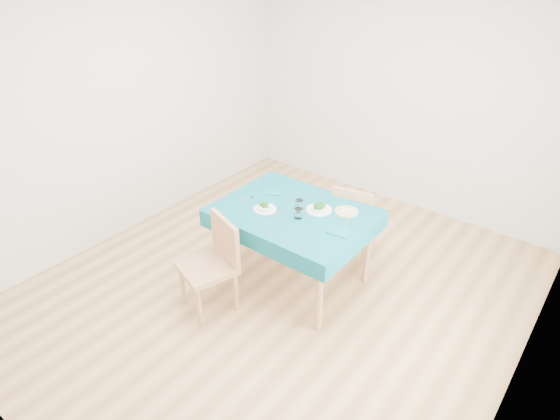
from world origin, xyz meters
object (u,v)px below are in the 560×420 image
Objects in this scene: chair_near at (206,258)px; side_plate at (346,211)px; table at (293,246)px; bowl_near at (265,207)px; bowl_far at (319,207)px; chair_far at (356,216)px.

side_plate is at bearing 72.73° from chair_near.
table is 0.48m from bowl_near.
chair_near is 1.28m from side_plate.
bowl_far reaches higher than table.
chair_far is 4.64× the size of side_plate.
chair_far reaches higher than table.
chair_far is at bearing 79.53° from bowl_far.
bowl_near reaches higher than table.
chair_far is at bearing 59.42° from bowl_near.
chair_near is 5.19× the size of bowl_near.
side_plate is at bearing 35.00° from bowl_near.
chair_near is 1.08m from bowl_far.
table is at bearing 34.96° from bowl_near.
table is 5.74× the size of bowl_far.
bowl_far is 1.12× the size of side_plate.
side_plate is (0.59, 0.41, -0.03)m from bowl_near.
side_plate reaches higher than table.
chair_far is 0.50m from side_plate.
chair_near reaches higher than side_plate.
chair_far is at bearing 67.83° from table.
chair_far is at bearing 104.87° from side_plate.
bowl_near is at bearing 95.53° from chair_near.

